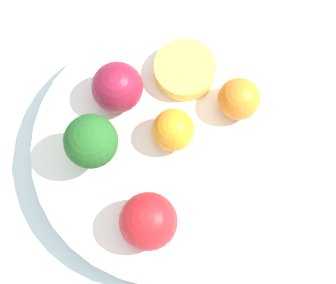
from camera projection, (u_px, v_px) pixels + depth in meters
ground_plane at (168, 160)px, 0.58m from camera, size 6.00×6.00×0.00m
table_surface at (168, 157)px, 0.57m from camera, size 1.20×1.20×0.02m
bowl at (168, 150)px, 0.55m from camera, size 0.26×0.26×0.03m
broccoli at (91, 142)px, 0.49m from camera, size 0.05×0.05×0.07m
apple_red at (117, 87)px, 0.52m from camera, size 0.05×0.05×0.05m
apple_green at (148, 221)px, 0.48m from camera, size 0.05×0.05×0.05m
orange_front at (239, 99)px, 0.52m from camera, size 0.04×0.04×0.04m
orange_back at (173, 130)px, 0.51m from camera, size 0.04×0.04×0.04m
small_cup at (185, 70)px, 0.54m from camera, size 0.06×0.06×0.02m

